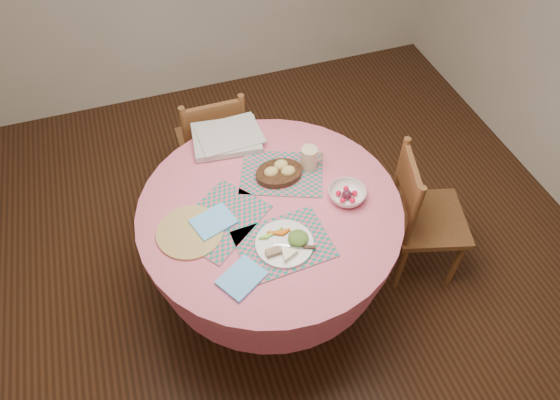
% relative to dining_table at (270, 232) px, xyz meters
% --- Properties ---
extents(ground, '(4.00, 4.00, 0.00)m').
position_rel_dining_table_xyz_m(ground, '(0.00, 0.00, -0.56)').
color(ground, '#331C0F').
rests_on(ground, ground).
extents(room_envelope, '(4.01, 4.01, 2.71)m').
position_rel_dining_table_xyz_m(room_envelope, '(0.00, 0.00, 1.16)').
color(room_envelope, silver).
rests_on(room_envelope, ground).
extents(dining_table, '(1.24, 1.24, 0.75)m').
position_rel_dining_table_xyz_m(dining_table, '(0.00, 0.00, 0.00)').
color(dining_table, '#C75C7B').
rests_on(dining_table, ground).
extents(chair_right, '(0.47, 0.48, 0.86)m').
position_rel_dining_table_xyz_m(chair_right, '(0.83, -0.08, -0.11)').
color(chair_right, brown).
rests_on(chair_right, ground).
extents(chair_back, '(0.40, 0.38, 0.86)m').
position_rel_dining_table_xyz_m(chair_back, '(-0.10, 0.82, -0.11)').
color(chair_back, brown).
rests_on(chair_back, ground).
extents(placemat_front, '(0.42, 0.32, 0.01)m').
position_rel_dining_table_xyz_m(placemat_front, '(-0.01, -0.22, 0.20)').
color(placemat_front, '#14756C').
rests_on(placemat_front, dining_table).
extents(placemat_left, '(0.50, 0.48, 0.01)m').
position_rel_dining_table_xyz_m(placemat_left, '(-0.23, -0.00, 0.20)').
color(placemat_left, '#14756C').
rests_on(placemat_left, dining_table).
extents(placemat_back, '(0.48, 0.43, 0.01)m').
position_rel_dining_table_xyz_m(placemat_back, '(0.12, 0.18, 0.20)').
color(placemat_back, '#14756C').
rests_on(placemat_back, dining_table).
extents(wicker_trivet, '(0.30, 0.30, 0.01)m').
position_rel_dining_table_xyz_m(wicker_trivet, '(-0.38, -0.03, 0.20)').
color(wicker_trivet, '#AB804A').
rests_on(wicker_trivet, dining_table).
extents(napkin_near, '(0.23, 0.21, 0.01)m').
position_rel_dining_table_xyz_m(napkin_near, '(-0.23, -0.33, 0.20)').
color(napkin_near, '#63B6FE').
rests_on(napkin_near, dining_table).
extents(napkin_far, '(0.21, 0.19, 0.01)m').
position_rel_dining_table_xyz_m(napkin_far, '(-0.27, -0.01, 0.21)').
color(napkin_far, '#63B6FE').
rests_on(napkin_far, placemat_left).
extents(dinner_plate, '(0.25, 0.25, 0.05)m').
position_rel_dining_table_xyz_m(dinner_plate, '(0.00, -0.23, 0.22)').
color(dinner_plate, white).
rests_on(dinner_plate, placemat_front).
extents(bread_bowl, '(0.23, 0.23, 0.08)m').
position_rel_dining_table_xyz_m(bread_bowl, '(0.10, 0.17, 0.23)').
color(bread_bowl, black).
rests_on(bread_bowl, placemat_back).
extents(latte_mug, '(0.12, 0.08, 0.12)m').
position_rel_dining_table_xyz_m(latte_mug, '(0.26, 0.18, 0.26)').
color(latte_mug, beige).
rests_on(latte_mug, placemat_back).
extents(fruit_bowl, '(0.20, 0.20, 0.05)m').
position_rel_dining_table_xyz_m(fruit_bowl, '(0.36, -0.07, 0.22)').
color(fruit_bowl, white).
rests_on(fruit_bowl, dining_table).
extents(newspaper_stack, '(0.37, 0.31, 0.04)m').
position_rel_dining_table_xyz_m(newspaper_stack, '(-0.07, 0.49, 0.22)').
color(newspaper_stack, silver).
rests_on(newspaper_stack, dining_table).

